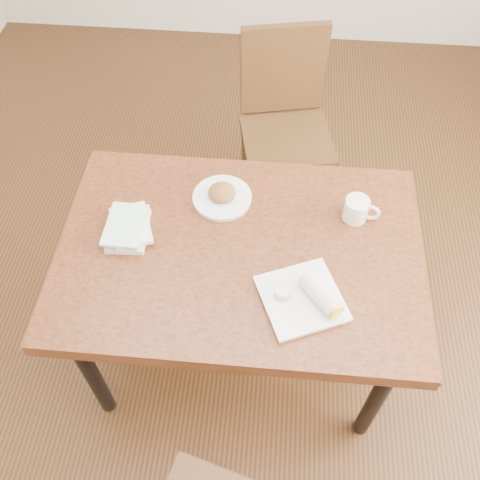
# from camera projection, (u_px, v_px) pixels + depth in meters

# --- Properties ---
(ground) EXTENTS (4.00, 5.00, 0.01)m
(ground) POSITION_uv_depth(u_px,v_px,m) (240.00, 345.00, 2.45)
(ground) COLOR #472814
(ground) RESTS_ON ground
(room_walls) EXTENTS (4.02, 5.02, 2.80)m
(room_walls) POSITION_uv_depth(u_px,v_px,m) (240.00, 8.00, 1.14)
(room_walls) COLOR beige
(room_walls) RESTS_ON ground
(table) EXTENTS (1.27, 0.86, 0.75)m
(table) POSITION_uv_depth(u_px,v_px,m) (240.00, 262.00, 1.91)
(table) COLOR brown
(table) RESTS_ON ground
(chair_far) EXTENTS (0.50, 0.50, 0.95)m
(chair_far) POSITION_uv_depth(u_px,v_px,m) (285.00, 115.00, 2.58)
(chair_far) COLOR #472E14
(chair_far) RESTS_ON ground
(plate_scone) EXTENTS (0.22, 0.22, 0.07)m
(plate_scone) POSITION_uv_depth(u_px,v_px,m) (222.00, 196.00, 1.97)
(plate_scone) COLOR white
(plate_scone) RESTS_ON table
(coffee_mug) EXTENTS (0.13, 0.09, 0.09)m
(coffee_mug) POSITION_uv_depth(u_px,v_px,m) (357.00, 209.00, 1.90)
(coffee_mug) COLOR white
(coffee_mug) RESTS_ON table
(plate_burrito) EXTENTS (0.32, 0.32, 0.08)m
(plate_burrito) POSITION_uv_depth(u_px,v_px,m) (307.00, 297.00, 1.70)
(plate_burrito) COLOR white
(plate_burrito) RESTS_ON table
(book_stack) EXTENTS (0.19, 0.22, 0.05)m
(book_stack) POSITION_uv_depth(u_px,v_px,m) (128.00, 228.00, 1.87)
(book_stack) COLOR white
(book_stack) RESTS_ON table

